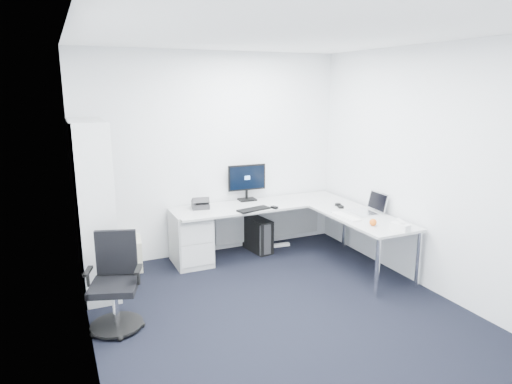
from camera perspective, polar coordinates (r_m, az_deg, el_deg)
name	(u,v)px	position (r m, az deg, el deg)	size (l,w,h in m)	color
ground	(285,317)	(4.74, 3.67, -15.37)	(4.20, 4.20, 0.00)	black
ceiling	(290,33)	(4.18, 4.25, 19.16)	(4.20, 4.20, 0.00)	white
wall_back	(214,155)	(6.16, -5.29, 4.63)	(3.60, 0.02, 2.70)	white
wall_front	(476,265)	(2.67, 25.79, -8.17)	(3.60, 0.02, 2.70)	white
wall_left	(82,206)	(3.78, -20.92, -1.66)	(0.02, 4.20, 2.70)	white
wall_right	(433,171)	(5.33, 21.29, 2.44)	(0.02, 4.20, 2.70)	white
l_desk	(273,236)	(5.97, 2.14, -5.49)	(2.40, 1.34, 0.70)	#B5B7B7
drawer_pedestal	(191,238)	(5.96, -8.15, -5.68)	(0.46, 0.57, 0.70)	#B5B7B7
bookshelf	(93,208)	(5.29, -19.70, -1.87)	(0.37, 0.96, 1.91)	silver
task_chair	(114,284)	(4.53, -17.35, -10.92)	(0.51, 0.51, 0.92)	black
black_pc_tower	(258,235)	(6.37, 0.24, -5.37)	(0.21, 0.48, 0.47)	black
beige_pc_tower	(134,253)	(6.00, -14.99, -7.43)	(0.18, 0.41, 0.39)	beige
power_strip	(278,245)	(6.60, 2.71, -6.68)	(0.36, 0.06, 0.04)	white
monitor	(247,182)	(6.29, -1.12, 1.24)	(0.54, 0.17, 0.52)	black
black_keyboard	(254,209)	(5.85, -0.30, -2.18)	(0.44, 0.16, 0.02)	black
mouse	(274,207)	(5.93, 2.32, -1.93)	(0.05, 0.09, 0.03)	black
desk_phone	(200,203)	(5.97, -6.97, -1.31)	(0.22, 0.22, 0.15)	#2A2A2C
laptop	(363,203)	(5.84, 13.21, -1.36)	(0.37, 0.36, 0.26)	silver
white_keyboard	(346,216)	(5.66, 11.18, -3.00)	(0.13, 0.45, 0.01)	white
headphones	(339,205)	(6.11, 10.38, -1.60)	(0.12, 0.19, 0.05)	black
orange_fruit	(373,222)	(5.37, 14.43, -3.69)	(0.08, 0.08, 0.08)	orange
tissue_box	(400,227)	(5.31, 17.57, -4.15)	(0.11, 0.21, 0.07)	white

